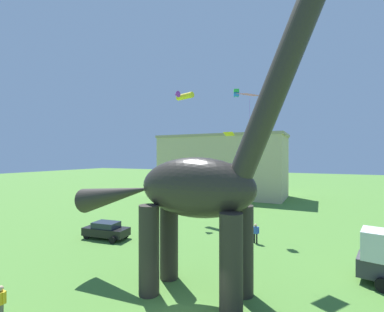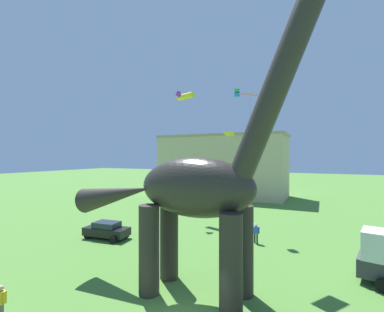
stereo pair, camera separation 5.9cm
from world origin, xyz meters
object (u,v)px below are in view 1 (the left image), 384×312
at_px(parked_sedan_left, 106,230).
at_px(person_strolling_adult, 256,231).
at_px(dinosaur_sculpture, 195,187).
at_px(person_vendor_side, 1,300).
at_px(kite_apex, 250,95).
at_px(kite_drifting, 183,96).
at_px(kite_mid_center, 236,93).
at_px(kite_mid_left, 229,134).

distance_m(parked_sedan_left, person_strolling_adult, 13.74).
distance_m(dinosaur_sculpture, person_vendor_side, 10.68).
height_order(kite_apex, kite_drifting, kite_drifting).
xyz_separation_m(dinosaur_sculpture, kite_drifting, (-10.32, 18.42, 9.80)).
relative_size(parked_sedan_left, kite_apex, 2.07).
relative_size(person_vendor_side, kite_mid_center, 2.08).
relative_size(parked_sedan_left, kite_drifting, 1.52).
distance_m(parked_sedan_left, kite_mid_center, 19.37).
distance_m(person_vendor_side, kite_drifting, 28.85).
relative_size(person_strolling_adult, person_vendor_side, 1.05).
xyz_separation_m(kite_apex, kite_mid_center, (-3.46, 8.29, 2.24)).
xyz_separation_m(parked_sedan_left, person_strolling_adult, (12.91, 4.70, 0.23)).
xyz_separation_m(parked_sedan_left, kite_mid_center, (9.78, 9.42, 13.81)).
xyz_separation_m(person_strolling_adult, kite_drifting, (-11.46, 8.12, 14.74)).
height_order(person_strolling_adult, kite_mid_center, kite_mid_center).
relative_size(kite_drifting, kite_mid_center, 3.65).
bearing_deg(dinosaur_sculpture, kite_apex, 78.02).
distance_m(dinosaur_sculpture, parked_sedan_left, 14.02).
bearing_deg(kite_mid_left, kite_drifting, 126.76).
xyz_separation_m(person_vendor_side, kite_mid_center, (5.18, 21.16, 13.62)).
relative_size(person_vendor_side, kite_apex, 0.78).
xyz_separation_m(parked_sedan_left, person_vendor_side, (4.60, -11.75, 0.19)).
height_order(dinosaur_sculpture, kite_drifting, dinosaur_sculpture).
bearing_deg(kite_drifting, kite_mid_left, -53.24).
height_order(dinosaur_sculpture, person_strolling_adult, dinosaur_sculpture).
height_order(dinosaur_sculpture, parked_sedan_left, dinosaur_sculpture).
xyz_separation_m(dinosaur_sculpture, kite_mid_left, (0.92, 3.37, 3.20)).
relative_size(parked_sedan_left, person_strolling_adult, 2.55).
bearing_deg(dinosaur_sculpture, person_strolling_adult, 84.09).
height_order(dinosaur_sculpture, kite_mid_left, dinosaur_sculpture).
bearing_deg(kite_mid_center, dinosaur_sculpture, -82.47).
bearing_deg(kite_mid_left, person_vendor_side, -130.36).
bearing_deg(parked_sedan_left, kite_drifting, 76.85).
relative_size(parked_sedan_left, person_vendor_side, 2.67).
relative_size(dinosaur_sculpture, person_vendor_side, 10.07).
bearing_deg(person_vendor_side, kite_mid_left, 81.99).
relative_size(dinosaur_sculpture, kite_mid_left, 23.73).
bearing_deg(kite_mid_left, kite_mid_center, 104.03).
bearing_deg(person_strolling_adult, kite_mid_center, -123.57).
bearing_deg(kite_mid_center, person_vendor_side, -103.75).
height_order(dinosaur_sculpture, person_vendor_side, dinosaur_sculpture).
xyz_separation_m(kite_drifting, kite_mid_center, (8.33, -3.40, -1.17)).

